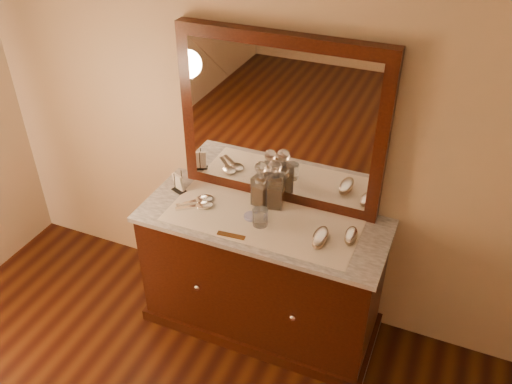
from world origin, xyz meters
TOP-DOWN VIEW (x-y plane):
  - dresser_cabinet at (0.00, 1.96)m, footprint 1.40×0.55m
  - dresser_plinth at (0.00, 1.96)m, footprint 1.46×0.59m
  - knob_left at (-0.30, 1.67)m, footprint 0.04×0.04m
  - knob_right at (0.30, 1.67)m, footprint 0.04×0.04m
  - marble_top at (0.00, 1.96)m, footprint 1.44×0.59m
  - mirror_frame at (0.00, 2.20)m, footprint 1.20×0.08m
  - mirror_glass at (0.00, 2.17)m, footprint 1.06×0.01m
  - lace_runner at (0.00, 1.94)m, footprint 1.10×0.45m
  - pin_dish at (-0.06, 1.94)m, footprint 0.09×0.09m
  - comb at (-0.10, 1.74)m, footprint 0.16×0.04m
  - napkin_rack at (-0.58, 2.02)m, footprint 0.10×0.08m
  - decanter_left at (-0.07, 2.09)m, footprint 0.10×0.10m
  - decanter_right at (0.02, 2.10)m, footprint 0.12×0.12m
  - brush_near at (0.36, 1.89)m, footprint 0.08×0.18m
  - brush_far at (0.51, 1.97)m, footprint 0.08×0.16m
  - hand_mirror_outer at (-0.40, 1.97)m, footprint 0.20×0.20m
  - hand_mirror_inner at (-0.38, 1.92)m, footprint 0.21×0.18m
  - tumblers at (0.01, 1.90)m, footprint 0.09×0.09m

SIDE VIEW (x-z plane):
  - dresser_plinth at x=0.00m, z-range 0.00..0.08m
  - dresser_cabinet at x=0.00m, z-range 0.00..0.82m
  - knob_left at x=-0.30m, z-range 0.43..0.47m
  - knob_right at x=0.30m, z-range 0.43..0.47m
  - marble_top at x=0.00m, z-range 0.82..0.85m
  - lace_runner at x=0.00m, z-range 0.85..0.85m
  - comb at x=-0.10m, z-range 0.85..0.86m
  - pin_dish at x=-0.06m, z-range 0.85..0.87m
  - hand_mirror_inner at x=-0.38m, z-range 0.85..0.87m
  - hand_mirror_outer at x=-0.40m, z-range 0.85..0.87m
  - brush_far at x=0.51m, z-range 0.85..0.90m
  - brush_near at x=0.36m, z-range 0.85..0.90m
  - tumblers at x=0.01m, z-range 0.85..0.95m
  - napkin_rack at x=-0.58m, z-range 0.84..0.97m
  - decanter_left at x=-0.07m, z-range 0.82..1.11m
  - decanter_right at x=0.02m, z-range 0.82..1.13m
  - mirror_frame at x=0.00m, z-range 0.85..1.85m
  - mirror_glass at x=0.00m, z-range 0.92..1.78m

